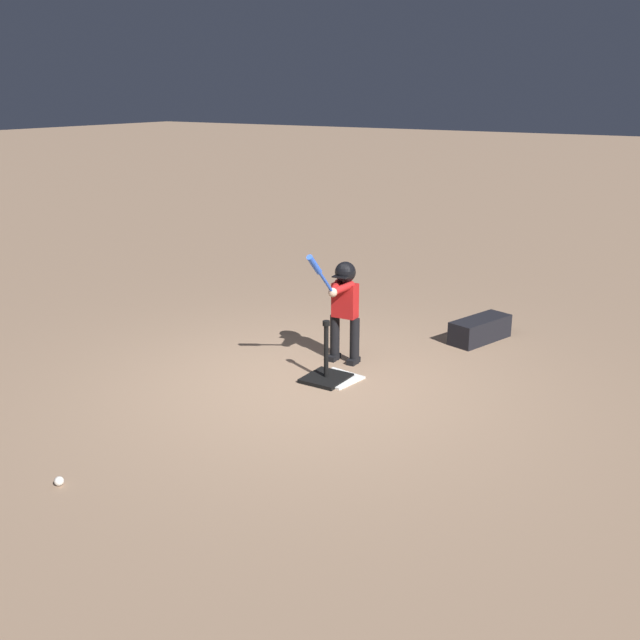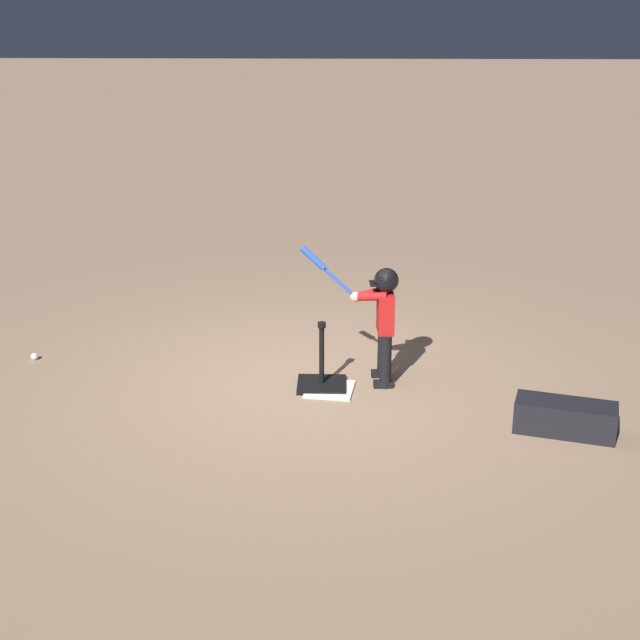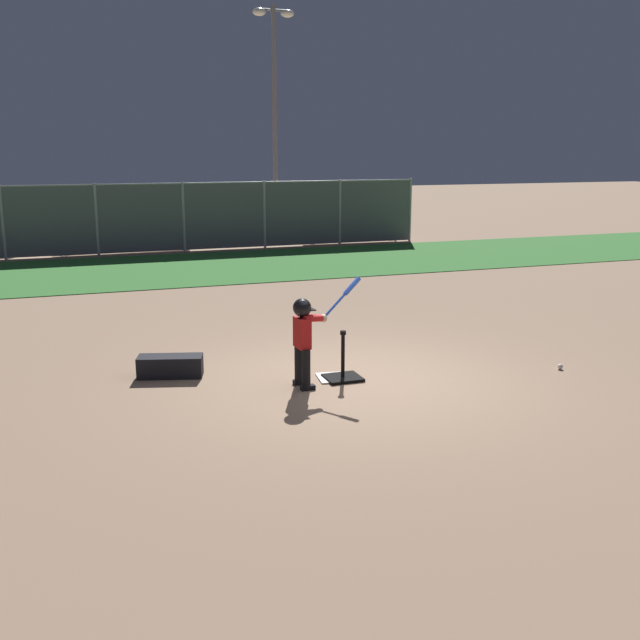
{
  "view_description": "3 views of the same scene",
  "coord_description": "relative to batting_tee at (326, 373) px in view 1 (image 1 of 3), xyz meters",
  "views": [
    {
      "loc": [
        6.01,
        3.93,
        2.94
      ],
      "look_at": [
        -0.4,
        -0.17,
        0.56
      ],
      "focal_mm": 42.0,
      "sensor_mm": 36.0,
      "label": 1
    },
    {
      "loc": [
        -0.36,
        7.79,
        3.52
      ],
      "look_at": [
        -0.16,
        0.26,
        0.75
      ],
      "focal_mm": 50.0,
      "sensor_mm": 36.0,
      "label": 2
    },
    {
      "loc": [
        -3.59,
        -8.6,
        2.95
      ],
      "look_at": [
        -0.44,
        0.19,
        0.79
      ],
      "focal_mm": 42.0,
      "sensor_mm": 36.0,
      "label": 3
    }
  ],
  "objects": [
    {
      "name": "ground_plane",
      "position": [
        0.17,
        -0.05,
        -0.08
      ],
      "size": [
        90.0,
        90.0,
        0.0
      ],
      "primitive_type": "plane",
      "color": "#93755B"
    },
    {
      "name": "batter_child",
      "position": [
        -0.56,
        -0.13,
        0.65
      ],
      "size": [
        0.92,
        0.36,
        1.37
      ],
      "color": "black",
      "rests_on": "ground_plane"
    },
    {
      "name": "batting_tee",
      "position": [
        0.0,
        0.0,
        0.0
      ],
      "size": [
        0.46,
        0.42,
        0.65
      ],
      "color": "black",
      "rests_on": "ground_plane"
    },
    {
      "name": "baseball",
      "position": [
        2.95,
        -0.58,
        -0.04
      ],
      "size": [
        0.07,
        0.07,
        0.07
      ],
      "primitive_type": "sphere",
      "color": "white",
      "rests_on": "ground_plane"
    },
    {
      "name": "equipment_bag",
      "position": [
        -2.09,
        0.88,
        0.06
      ],
      "size": [
        0.9,
        0.54,
        0.28
      ],
      "primitive_type": "cube",
      "rotation": [
        0.0,
        0.0,
        -0.28
      ],
      "color": "black",
      "rests_on": "ground_plane"
    },
    {
      "name": "home_plate",
      "position": [
        -0.08,
        0.08,
        -0.07
      ],
      "size": [
        0.5,
        0.5,
        0.02
      ],
      "primitive_type": "cube",
      "rotation": [
        0.0,
        0.0,
        -0.14
      ],
      "color": "white",
      "rests_on": "ground_plane"
    }
  ]
}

